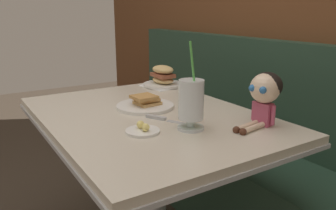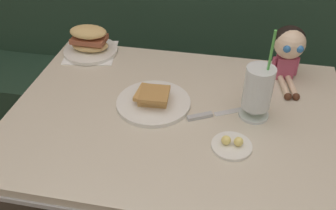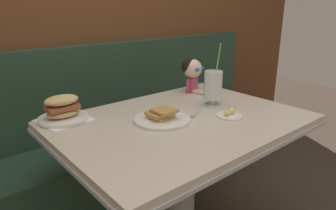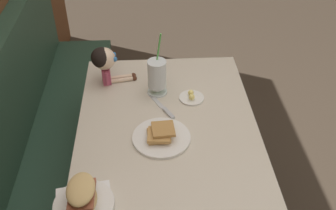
{
  "view_description": "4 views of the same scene",
  "coord_description": "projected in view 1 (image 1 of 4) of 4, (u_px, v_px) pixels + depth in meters",
  "views": [
    {
      "loc": [
        1.19,
        -0.48,
        1.16
      ],
      "look_at": [
        0.08,
        0.22,
        0.79
      ],
      "focal_mm": 36.77,
      "sensor_mm": 36.0,
      "label": 1
    },
    {
      "loc": [
        0.15,
        -0.76,
        1.51
      ],
      "look_at": [
        -0.02,
        0.15,
        0.8
      ],
      "focal_mm": 39.97,
      "sensor_mm": 36.0,
      "label": 2
    },
    {
      "loc": [
        -0.89,
        -0.78,
        1.24
      ],
      "look_at": [
        -0.02,
        0.25,
        0.79
      ],
      "focal_mm": 32.96,
      "sensor_mm": 36.0,
      "label": 3
    },
    {
      "loc": [
        -1.31,
        0.26,
        1.91
      ],
      "look_at": [
        -0.01,
        0.18,
        0.86
      ],
      "focal_mm": 42.17,
      "sensor_mm": 36.0,
      "label": 4
    }
  ],
  "objects": [
    {
      "name": "milkshake_glass",
      "position": [
        191.0,
        102.0,
        1.21
      ],
      "size": [
        0.1,
        0.1,
        0.32
      ],
      "color": "silver",
      "rests_on": "diner_table"
    },
    {
      "name": "diner_table",
      "position": [
        149.0,
        158.0,
        1.47
      ],
      "size": [
        1.11,
        0.81,
        0.74
      ],
      "color": "beige",
      "rests_on": "ground"
    },
    {
      "name": "butter_knife",
      "position": [
        163.0,
        119.0,
        1.33
      ],
      "size": [
        0.22,
        0.13,
        0.01
      ],
      "color": "silver",
      "rests_on": "diner_table"
    },
    {
      "name": "toast_plate",
      "position": [
        145.0,
        104.0,
        1.5
      ],
      "size": [
        0.25,
        0.25,
        0.06
      ],
      "color": "white",
      "rests_on": "diner_table"
    },
    {
      "name": "butter_saucer",
      "position": [
        143.0,
        130.0,
        1.2
      ],
      "size": [
        0.12,
        0.12,
        0.04
      ],
      "color": "white",
      "rests_on": "diner_table"
    },
    {
      "name": "seated_doll",
      "position": [
        265.0,
        91.0,
        1.25
      ],
      "size": [
        0.13,
        0.23,
        0.2
      ],
      "color": "#B74C6B",
      "rests_on": "diner_table"
    },
    {
      "name": "sandwich_plate",
      "position": [
        163.0,
        78.0,
        1.91
      ],
      "size": [
        0.23,
        0.23,
        0.12
      ],
      "color": "white",
      "rests_on": "diner_table"
    },
    {
      "name": "wood_panel_wall",
      "position": [
        297.0,
        0.0,
        1.74
      ],
      "size": [
        4.4,
        0.08,
        2.4
      ],
      "primitive_type": "cube",
      "color": "brown",
      "rests_on": "ground"
    },
    {
      "name": "booth_bench",
      "position": [
        252.0,
        169.0,
        1.85
      ],
      "size": [
        2.6,
        0.48,
        1.0
      ],
      "color": "#233D2D",
      "rests_on": "ground"
    }
  ]
}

